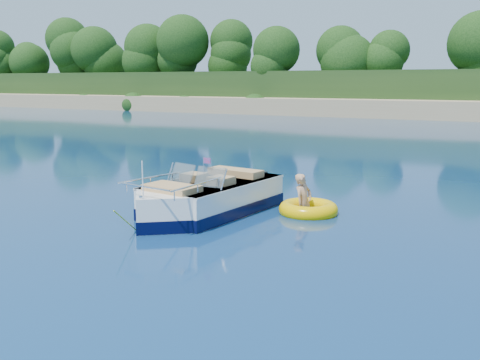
{
  "coord_description": "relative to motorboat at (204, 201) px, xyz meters",
  "views": [
    {
      "loc": [
        7.57,
        -10.0,
        3.03
      ],
      "look_at": [
        2.12,
        0.44,
        0.85
      ],
      "focal_mm": 40.0,
      "sensor_mm": 36.0,
      "label": 1
    }
  ],
  "objects": [
    {
      "name": "shoreline",
      "position": [
        -1.3,
        63.53,
        0.65
      ],
      "size": [
        170.0,
        59.0,
        6.0
      ],
      "color": "tan",
      "rests_on": "ground"
    },
    {
      "name": "motorboat",
      "position": [
        0.0,
        0.0,
        0.0
      ],
      "size": [
        2.24,
        5.05,
        1.68
      ],
      "rotation": [
        0.0,
        0.0,
        -0.14
      ],
      "color": "white",
      "rests_on": "ground"
    },
    {
      "name": "boy",
      "position": [
        1.95,
        1.3,
        -0.33
      ],
      "size": [
        0.51,
        0.82,
        1.49
      ],
      "primitive_type": "imported",
      "rotation": [
        0.0,
        -0.17,
        1.33
      ],
      "color": "tan",
      "rests_on": "ground"
    },
    {
      "name": "treeline",
      "position": [
        -1.26,
        40.78,
        5.22
      ],
      "size": [
        150.0,
        7.12,
        8.19
      ],
      "color": "black",
      "rests_on": "ground"
    },
    {
      "name": "tow_tube",
      "position": [
        2.08,
        1.22,
        -0.23
      ],
      "size": [
        1.81,
        1.81,
        0.37
      ],
      "rotation": [
        0.0,
        0.0,
        0.4
      ],
      "color": "#FFC300",
      "rests_on": "ground"
    },
    {
      "name": "ground",
      "position": [
        -1.3,
        -0.24,
        -0.33
      ],
      "size": [
        160.0,
        160.0,
        0.0
      ],
      "primitive_type": "plane",
      "color": "#0A214B",
      "rests_on": "ground"
    }
  ]
}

